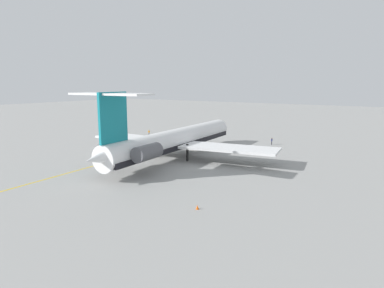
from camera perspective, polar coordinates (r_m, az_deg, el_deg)
ground at (r=70.63m, az=-10.78°, el=-2.28°), size 394.32×394.32×0.00m
main_jetliner at (r=67.71m, az=-3.38°, el=0.59°), size 47.43×42.03×13.81m
ground_crew_near_nose at (r=99.42m, az=-7.30°, el=2.06°), size 0.27×0.40×1.67m
ground_crew_near_tail at (r=85.95m, az=13.36°, el=0.61°), size 0.28×0.39×1.75m
safety_cone_nose at (r=41.64m, az=0.91°, el=-10.63°), size 0.40×0.40×0.55m
safety_cone_wingtip at (r=100.06m, az=-5.78°, el=1.69°), size 0.40×0.40×0.55m
taxiway_centreline at (r=75.29m, az=-8.44°, el=-1.43°), size 85.02×5.12×0.01m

